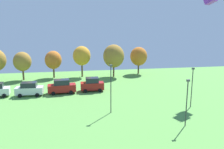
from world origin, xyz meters
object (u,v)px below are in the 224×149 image
at_px(treeline_tree_2, 22,62).
at_px(treeline_tree_3, 53,60).
at_px(treeline_tree_6, 139,56).
at_px(parked_car_second_from_left, 29,89).
at_px(light_post_0, 192,85).
at_px(light_post_1, 111,86).
at_px(parked_car_third_from_left, 62,87).
at_px(parked_car_rightmost_in_row, 92,84).
at_px(light_post_2, 187,100).
at_px(treeline_tree_4, 82,56).
at_px(treeline_tree_5, 114,56).

distance_m(treeline_tree_2, treeline_tree_3, 6.24).
bearing_deg(treeline_tree_6, parked_car_second_from_left, -148.10).
height_order(light_post_0, light_post_1, light_post_1).
relative_size(parked_car_third_from_left, parked_car_rightmost_in_row, 1.17).
distance_m(light_post_2, treeline_tree_2, 35.29).
xyz_separation_m(treeline_tree_4, treeline_tree_5, (6.90, -1.11, -0.06)).
bearing_deg(light_post_1, parked_car_third_from_left, 123.23).
distance_m(treeline_tree_3, treeline_tree_5, 13.09).
relative_size(treeline_tree_2, treeline_tree_5, 0.83).
bearing_deg(parked_car_third_from_left, parked_car_second_from_left, -178.31).
distance_m(parked_car_second_from_left, treeline_tree_4, 16.15).
height_order(parked_car_third_from_left, treeline_tree_4, treeline_tree_4).
bearing_deg(treeline_tree_3, treeline_tree_4, -0.75).
relative_size(parked_car_second_from_left, parked_car_rightmost_in_row, 1.09).
xyz_separation_m(light_post_2, treeline_tree_3, (-16.60, 28.17, 0.74)).
xyz_separation_m(treeline_tree_3, treeline_tree_4, (6.11, -0.08, 0.77)).
height_order(light_post_0, treeline_tree_5, treeline_tree_5).
relative_size(parked_car_second_from_left, light_post_0, 0.78).
height_order(parked_car_third_from_left, light_post_1, light_post_1).
bearing_deg(treeline_tree_5, parked_car_third_from_left, -134.05).
height_order(light_post_2, treeline_tree_6, treeline_tree_6).
height_order(parked_car_rightmost_in_row, treeline_tree_4, treeline_tree_4).
bearing_deg(parked_car_rightmost_in_row, treeline_tree_5, 62.99).
height_order(parked_car_third_from_left, light_post_2, light_post_2).
height_order(treeline_tree_2, treeline_tree_6, treeline_tree_6).
bearing_deg(treeline_tree_2, treeline_tree_4, 5.14).
bearing_deg(treeline_tree_5, light_post_2, -82.43).
height_order(treeline_tree_2, treeline_tree_3, treeline_tree_2).
relative_size(parked_car_second_from_left, treeline_tree_3, 0.75).
relative_size(parked_car_rightmost_in_row, light_post_2, 0.73).
height_order(parked_car_third_from_left, treeline_tree_2, treeline_tree_2).
relative_size(light_post_2, treeline_tree_4, 0.81).
relative_size(parked_car_third_from_left, light_post_2, 0.86).
height_order(parked_car_second_from_left, light_post_2, light_post_2).
distance_m(light_post_0, treeline_tree_2, 33.89).
relative_size(treeline_tree_4, treeline_tree_5, 0.95).
height_order(light_post_1, treeline_tree_6, light_post_1).
distance_m(light_post_0, treeline_tree_6, 23.43).
distance_m(parked_car_third_from_left, treeline_tree_4, 13.44).
bearing_deg(light_post_0, parked_car_third_from_left, 151.27).
xyz_separation_m(light_post_0, light_post_1, (-11.47, -0.26, 0.41)).
bearing_deg(light_post_0, light_post_2, -122.59).
xyz_separation_m(parked_car_second_from_left, treeline_tree_4, (9.15, 12.83, 3.53)).
height_order(treeline_tree_2, treeline_tree_5, treeline_tree_5).
height_order(light_post_1, treeline_tree_4, treeline_tree_4).
bearing_deg(parked_car_third_from_left, parked_car_rightmost_in_row, 2.13).
relative_size(light_post_0, treeline_tree_5, 0.79).
xyz_separation_m(treeline_tree_3, treeline_tree_5, (13.01, -1.19, 0.71)).
distance_m(light_post_0, treeline_tree_5, 22.46).
distance_m(parked_car_third_from_left, light_post_1, 12.46).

